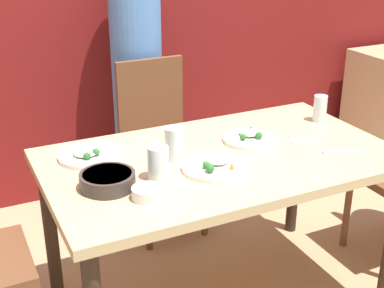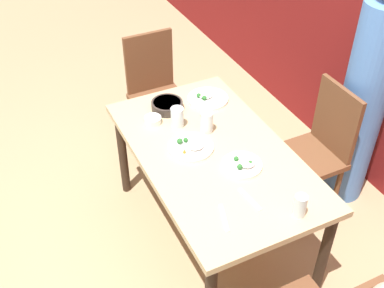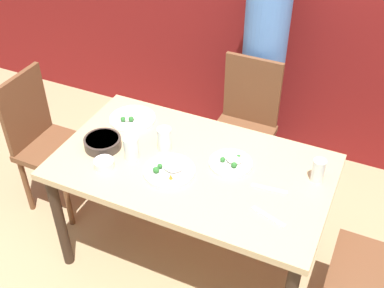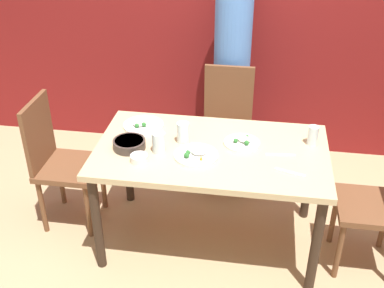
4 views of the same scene
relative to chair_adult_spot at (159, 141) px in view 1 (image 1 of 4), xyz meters
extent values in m
cube|color=tan|center=(-0.03, -0.76, 0.21)|extent=(1.44, 0.83, 0.04)
cylinder|color=#332319|center=(-0.69, -0.40, -0.16)|extent=(0.06, 0.06, 0.70)
cylinder|color=#332319|center=(0.63, -0.40, -0.16)|extent=(0.06, 0.06, 0.70)
cube|color=brown|center=(0.00, -0.07, -0.06)|extent=(0.40, 0.40, 0.04)
cube|color=brown|center=(0.00, 0.11, 0.20)|extent=(0.38, 0.03, 0.47)
cylinder|color=brown|center=(-0.17, -0.24, -0.30)|extent=(0.04, 0.04, 0.43)
cylinder|color=brown|center=(0.17, -0.24, -0.30)|extent=(0.04, 0.04, 0.43)
cylinder|color=brown|center=(-0.17, 0.09, -0.30)|extent=(0.04, 0.04, 0.43)
cylinder|color=brown|center=(0.17, 0.09, -0.30)|extent=(0.04, 0.04, 0.43)
cylinder|color=brown|center=(0.80, -0.66, -0.30)|extent=(0.04, 0.04, 0.43)
cylinder|color=brown|center=(-0.86, -0.52, -0.30)|extent=(0.04, 0.04, 0.43)
cylinder|color=#5184D1|center=(0.00, 0.31, 0.22)|extent=(0.29, 0.29, 1.45)
cylinder|color=#3D332D|center=(-0.54, -0.83, 0.25)|extent=(0.20, 0.20, 0.06)
cylinder|color=#BC5123|center=(-0.54, -0.83, 0.28)|extent=(0.18, 0.18, 0.01)
cylinder|color=white|center=(0.15, -0.68, 0.23)|extent=(0.23, 0.23, 0.02)
ellipsoid|color=white|center=(0.17, -0.66, 0.26)|extent=(0.09, 0.09, 0.03)
sphere|color=#2D702D|center=(0.18, -0.64, 0.26)|extent=(0.03, 0.03, 0.03)
cone|color=orange|center=(0.16, -0.65, 0.25)|extent=(0.01, 0.01, 0.02)
sphere|color=#2D702D|center=(0.11, -0.69, 0.26)|extent=(0.03, 0.03, 0.03)
sphere|color=#2D702D|center=(0.18, -0.71, 0.26)|extent=(0.03, 0.03, 0.03)
cylinder|color=white|center=(-0.52, -0.54, 0.23)|extent=(0.27, 0.27, 0.02)
ellipsoid|color=white|center=(-0.54, -0.55, 0.25)|extent=(0.10, 0.10, 0.02)
sphere|color=#2D702D|center=(-0.51, -0.58, 0.26)|extent=(0.03, 0.03, 0.03)
sphere|color=#2D702D|center=(-0.55, -0.60, 0.26)|extent=(0.03, 0.03, 0.03)
cylinder|color=white|center=(-0.11, -0.86, 0.23)|extent=(0.27, 0.27, 0.02)
ellipsoid|color=white|center=(-0.10, -0.84, 0.26)|extent=(0.10, 0.10, 0.03)
cone|color=orange|center=(-0.07, -0.92, 0.26)|extent=(0.02, 0.02, 0.03)
sphere|color=#2D702D|center=(-0.16, -0.91, 0.26)|extent=(0.03, 0.03, 0.03)
sphere|color=#2D702D|center=(-0.16, -0.87, 0.26)|extent=(0.03, 0.03, 0.03)
cylinder|color=white|center=(-0.44, -0.97, 0.25)|extent=(0.11, 0.11, 0.04)
cylinder|color=white|center=(-0.44, -0.97, 0.26)|extent=(0.09, 0.09, 0.01)
cylinder|color=silver|center=(-0.35, -0.84, 0.29)|extent=(0.08, 0.08, 0.13)
cylinder|color=silver|center=(-0.22, -0.71, 0.29)|extent=(0.08, 0.08, 0.14)
cylinder|color=silver|center=(0.59, -0.61, 0.29)|extent=(0.06, 0.06, 0.13)
cube|color=silver|center=(0.44, -0.95, 0.23)|extent=(0.18, 0.07, 0.01)
cube|color=silver|center=(0.39, -0.77, 0.23)|extent=(0.18, 0.04, 0.01)
camera|label=1|loc=(-1.01, -2.51, 1.13)|focal=50.00mm
camera|label=2|loc=(1.83, -1.80, 2.01)|focal=45.00mm
camera|label=3|loc=(0.77, -2.50, 1.87)|focal=45.00mm
camera|label=4|loc=(0.24, -3.30, 1.78)|focal=45.00mm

